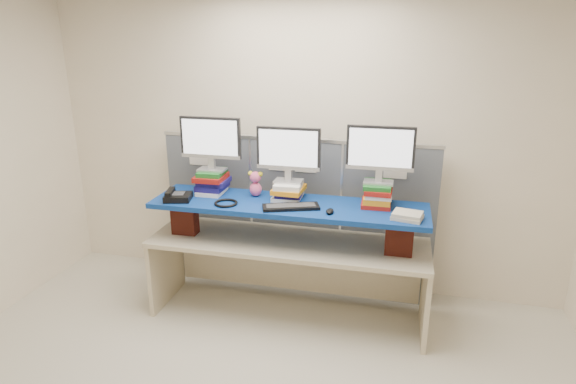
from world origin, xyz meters
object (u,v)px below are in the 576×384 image
(monitor_right, at_px, (380,151))
(desk_phone, at_px, (177,196))
(monitor_center, at_px, (288,151))
(monitor_left, at_px, (211,141))
(keyboard, at_px, (291,207))
(desk, at_px, (288,256))
(blue_board, at_px, (288,206))

(monitor_right, height_order, desk_phone, monitor_right)
(monitor_center, relative_size, desk_phone, 2.09)
(monitor_left, xyz_separation_m, keyboard, (0.77, -0.22, -0.46))
(desk, bearing_deg, keyboard, -66.24)
(blue_board, relative_size, desk_phone, 8.95)
(monitor_center, bearing_deg, desk_phone, -164.30)
(blue_board, height_order, monitor_center, monitor_center)
(keyboard, bearing_deg, blue_board, 93.82)
(keyboard, height_order, desk_phone, desk_phone)
(desk, xyz_separation_m, monitor_center, (-0.03, 0.12, 0.91))
(monitor_left, height_order, keyboard, monitor_left)
(monitor_center, bearing_deg, blue_board, -78.31)
(blue_board, height_order, keyboard, keyboard)
(monitor_right, distance_m, keyboard, 0.85)
(desk, relative_size, monitor_left, 4.43)
(monitor_left, bearing_deg, blue_board, -9.39)
(blue_board, xyz_separation_m, desk_phone, (-0.94, -0.16, 0.06))
(desk, xyz_separation_m, monitor_left, (-0.72, 0.11, 0.96))
(monitor_left, distance_m, keyboard, 0.93)
(blue_board, distance_m, monitor_left, 0.88)
(monitor_left, bearing_deg, keyboard, -17.02)
(blue_board, bearing_deg, monitor_left, 170.61)
(monitor_left, bearing_deg, desk_phone, -131.09)
(blue_board, height_order, monitor_right, monitor_right)
(blue_board, height_order, desk_phone, desk_phone)
(monitor_center, xyz_separation_m, desk_phone, (-0.91, -0.27, -0.38))
(monitor_center, xyz_separation_m, keyboard, (0.08, -0.23, -0.40))
(monitor_right, bearing_deg, monitor_left, -180.00)
(desk, relative_size, blue_board, 1.04)
(monitor_left, distance_m, monitor_right, 1.45)
(keyboard, distance_m, desk_phone, 0.99)
(desk, height_order, monitor_right, monitor_right)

